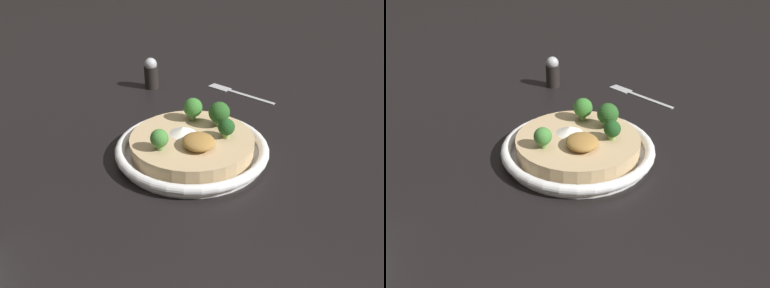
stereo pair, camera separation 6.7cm
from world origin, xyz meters
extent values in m
plane|color=black|center=(0.00, 0.00, 0.00)|extent=(6.00, 6.00, 0.00)
cylinder|color=white|center=(0.00, 0.00, 0.00)|extent=(0.26, 0.26, 0.01)
torus|color=white|center=(0.00, 0.00, 0.02)|extent=(0.28, 0.28, 0.02)
cylinder|color=tan|center=(0.00, 0.00, 0.02)|extent=(0.22, 0.22, 0.03)
cone|color=white|center=(0.02, 0.01, 0.04)|extent=(0.05, 0.05, 0.01)
ellipsoid|color=#A37538|center=(-0.04, 0.00, 0.05)|extent=(0.06, 0.06, 0.02)
cylinder|color=#668E47|center=(0.02, -0.06, 0.05)|extent=(0.02, 0.02, 0.02)
sphere|color=#285B23|center=(0.02, -0.06, 0.07)|extent=(0.04, 0.04, 0.04)
cylinder|color=#668E47|center=(-0.03, 0.06, 0.05)|extent=(0.01, 0.01, 0.02)
sphere|color=#428438|center=(-0.03, 0.06, 0.06)|extent=(0.03, 0.03, 0.03)
cylinder|color=#759E4C|center=(0.06, -0.02, 0.05)|extent=(0.02, 0.02, 0.02)
sphere|color=#387A2D|center=(0.06, -0.02, 0.06)|extent=(0.04, 0.04, 0.04)
cylinder|color=#84A856|center=(-0.02, -0.06, 0.05)|extent=(0.02, 0.02, 0.02)
sphere|color=#1E4C1E|center=(-0.02, -0.06, 0.06)|extent=(0.03, 0.03, 0.03)
cube|color=#B7B7BC|center=(0.21, -0.22, 0.00)|extent=(0.12, 0.08, 0.00)
cube|color=#B7B7BC|center=(0.30, -0.17, 0.00)|extent=(0.06, 0.05, 0.00)
cylinder|color=black|center=(0.35, 0.00, 0.03)|extent=(0.04, 0.04, 0.06)
sphere|color=#B2B2B7|center=(0.35, 0.00, 0.06)|extent=(0.03, 0.03, 0.03)
camera|label=1|loc=(-0.56, 0.17, 0.36)|focal=35.00mm
camera|label=2|loc=(-0.57, 0.11, 0.36)|focal=35.00mm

